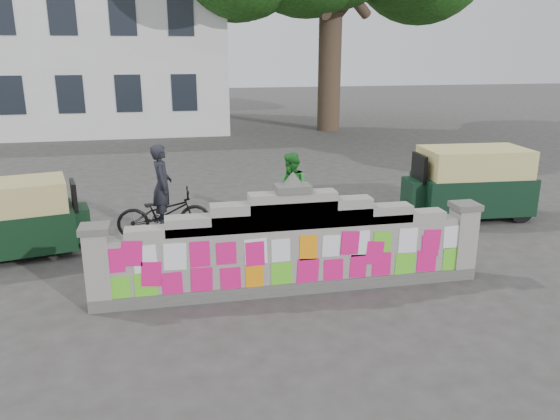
{
  "coord_description": "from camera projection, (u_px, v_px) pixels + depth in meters",
  "views": [
    {
      "loc": [
        -1.89,
        -8.07,
        3.83
      ],
      "look_at": [
        0.0,
        1.0,
        1.1
      ],
      "focal_mm": 35.0,
      "sensor_mm": 36.0,
      "label": 1
    }
  ],
  "objects": [
    {
      "name": "ground",
      "position": [
        292.0,
        290.0,
        9.03
      ],
      "size": [
        100.0,
        100.0,
        0.0
      ],
      "primitive_type": "plane",
      "color": "#383533",
      "rests_on": "ground"
    },
    {
      "name": "parapet_wall",
      "position": [
        292.0,
        248.0,
        8.82
      ],
      "size": [
        6.48,
        0.44,
        2.01
      ],
      "color": "#4C4C49",
      "rests_on": "ground"
    },
    {
      "name": "building",
      "position": [
        57.0,
        46.0,
        27.17
      ],
      "size": [
        16.0,
        10.0,
        8.9
      ],
      "color": "silver",
      "rests_on": "ground"
    },
    {
      "name": "cyclist_bike",
      "position": [
        164.0,
        213.0,
        11.52
      ],
      "size": [
        1.95,
        0.71,
        1.02
      ],
      "primitive_type": "imported",
      "rotation": [
        0.0,
        0.0,
        1.59
      ],
      "color": "black",
      "rests_on": "ground"
    },
    {
      "name": "cyclist_rider",
      "position": [
        163.0,
        197.0,
        11.42
      ],
      "size": [
        0.42,
        0.64,
        1.73
      ],
      "primitive_type": "imported",
      "rotation": [
        0.0,
        0.0,
        1.59
      ],
      "color": "black",
      "rests_on": "ground"
    },
    {
      "name": "pedestrian",
      "position": [
        291.0,
        190.0,
        12.11
      ],
      "size": [
        0.74,
        0.89,
        1.66
      ],
      "primitive_type": "imported",
      "rotation": [
        0.0,
        0.0,
        -1.43
      ],
      "color": "#24862A",
      "rests_on": "ground"
    },
    {
      "name": "rickshaw_left",
      "position": [
        14.0,
        218.0,
        10.34
      ],
      "size": [
        2.73,
        1.69,
        1.47
      ],
      "rotation": [
        0.0,
        0.0,
        0.22
      ],
      "color": "black",
      "rests_on": "ground"
    },
    {
      "name": "rickshaw_right",
      "position": [
        469.0,
        182.0,
        12.75
      ],
      "size": [
        3.03,
        1.55,
        1.65
      ],
      "rotation": [
        0.0,
        0.0,
        3.08
      ],
      "color": "black",
      "rests_on": "ground"
    }
  ]
}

